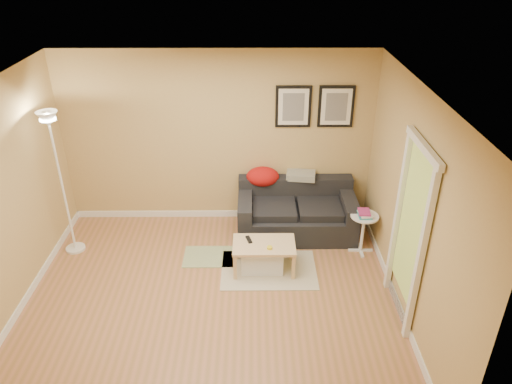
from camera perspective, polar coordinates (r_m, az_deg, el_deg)
floor at (r=6.03m, az=-5.31°, el=-12.73°), size 4.50×4.50×0.00m
ceiling at (r=4.75m, az=-6.71°, el=11.62°), size 4.50×4.50×0.00m
wall_back at (r=7.06m, az=-4.56°, el=6.22°), size 4.50×0.00×4.50m
wall_front at (r=3.70m, az=-8.66°, el=-17.90°), size 4.50×0.00×4.50m
wall_right at (r=5.53m, az=17.98°, el=-1.85°), size 0.00×4.00×4.00m
baseboard_back at (r=7.61m, az=-4.21°, el=-2.55°), size 4.50×0.02×0.10m
baseboard_left at (r=6.58m, az=-25.56°, el=-11.33°), size 0.02×4.00×0.10m
baseboard_right at (r=6.22m, az=16.17°, el=-11.85°), size 0.02×4.00×0.10m
sofa at (r=7.06m, az=4.81°, el=-2.18°), size 1.70×0.90×0.75m
red_throw at (r=7.13m, az=0.80°, el=1.84°), size 0.48×0.36×0.28m
plaid_throw at (r=7.17m, az=5.32°, el=1.97°), size 0.45×0.32×0.10m
framed_print_left at (r=6.87m, az=4.43°, el=10.03°), size 0.50×0.04×0.60m
framed_print_right at (r=6.95m, az=9.44°, el=9.93°), size 0.50×0.04×0.60m
area_rug at (r=6.48m, az=1.52°, el=-9.17°), size 1.25×0.85×0.01m
green_runner at (r=6.74m, az=-5.55°, el=-7.61°), size 0.70×0.50×0.01m
coffee_table at (r=6.38m, az=0.94°, el=-7.62°), size 0.83×0.54×0.40m
remote_control at (r=6.33m, az=-0.85°, el=-5.63°), size 0.09×0.17×0.02m
tape_roll at (r=6.17m, az=1.62°, el=-6.60°), size 0.07×0.07×0.03m
storage_bin at (r=6.42m, az=0.71°, el=-7.69°), size 0.56×0.41×0.35m
side_table at (r=6.83m, az=12.46°, el=-4.81°), size 0.38×0.38×0.58m
book_stack at (r=6.65m, az=12.72°, el=-2.48°), size 0.21×0.25×0.07m
floor_lamp at (r=6.85m, az=-21.86°, el=0.34°), size 0.27×0.27×2.04m
doorway at (r=5.53m, az=17.50°, el=-5.11°), size 0.12×1.01×2.13m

